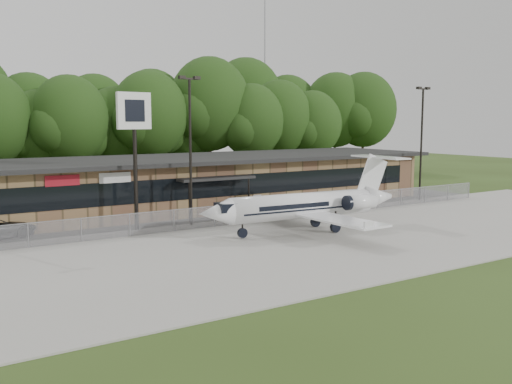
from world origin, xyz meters
TOP-DOWN VIEW (x-y plane):
  - ground at (0.00, 0.00)m, footprint 160.00×160.00m
  - apron at (0.00, 8.00)m, footprint 64.00×18.00m
  - parking_lot at (0.00, 19.50)m, footprint 50.00×9.00m
  - terminal at (-0.00, 23.94)m, footprint 41.00×11.65m
  - fence at (0.00, 15.00)m, footprint 46.00×0.04m
  - treeline at (0.00, 42.00)m, footprint 72.00×12.00m
  - radio_mast at (22.00, 48.00)m, footprint 0.20×0.20m
  - light_pole_mid at (-5.00, 16.50)m, footprint 1.55×0.30m
  - light_pole_right at (18.00, 16.50)m, footprint 1.55×0.30m
  - business_jet at (0.35, 10.20)m, footprint 14.66×13.06m
  - pole_sign at (-8.85, 16.79)m, footprint 2.39×0.59m

SIDE VIEW (x-z plane):
  - ground at x=0.00m, z-range 0.00..0.00m
  - parking_lot at x=0.00m, z-range 0.00..0.06m
  - apron at x=0.00m, z-range 0.00..0.08m
  - fence at x=0.00m, z-range 0.02..1.54m
  - business_jet at x=0.35m, z-range -0.70..4.23m
  - terminal at x=0.00m, z-range 0.03..4.33m
  - light_pole_mid at x=-5.00m, z-range 0.86..11.09m
  - light_pole_right at x=18.00m, z-range 0.86..11.09m
  - pole_sign at x=-8.85m, z-range 2.40..11.48m
  - treeline at x=0.00m, z-range 0.00..15.00m
  - radio_mast at x=22.00m, z-range 0.00..25.00m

